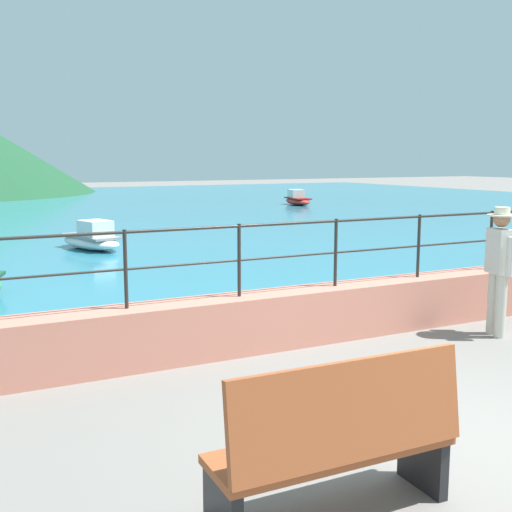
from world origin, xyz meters
The scene contains 8 objects.
ground_plane centered at (0.00, 0.00, 0.00)m, with size 120.00×120.00×0.00m, color slate.
promenade_wall centered at (0.00, 3.20, 0.35)m, with size 20.00×0.56×0.70m, color tan.
railing centered at (0.00, 3.20, 1.31)m, with size 18.44×0.04×0.90m.
lake_water centered at (0.00, 25.84, 0.03)m, with size 64.00×44.32×0.06m, color teal.
bench_main centered at (-1.73, -0.48, 0.56)m, with size 1.71×0.59×1.13m.
person_walking centered at (2.70, 2.26, 0.98)m, with size 0.38×0.55×1.75m.
boat_3 centered at (12.33, 23.85, 0.33)m, with size 1.21×2.40×0.76m.
boat_4 centered at (-0.45, 12.66, 0.33)m, with size 1.54×2.46×0.76m.
Camera 1 is at (-3.98, -3.72, 2.39)m, focal length 44.40 mm.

